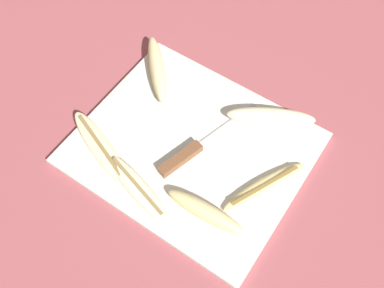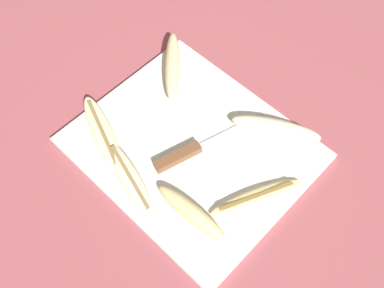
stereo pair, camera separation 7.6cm
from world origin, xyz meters
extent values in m
plane|color=#93474C|center=(0.00, 0.00, 0.00)|extent=(4.00, 4.00, 0.00)
cube|color=beige|center=(0.00, 0.00, 0.01)|extent=(0.44, 0.37, 0.01)
cube|color=brown|center=(0.00, -0.04, 0.02)|extent=(0.05, 0.10, 0.02)
cube|color=#B7BABF|center=(0.04, 0.08, 0.01)|extent=(0.06, 0.15, 0.00)
ellipsoid|color=beige|center=(-0.17, 0.11, 0.03)|extent=(0.15, 0.16, 0.03)
ellipsoid|color=beige|center=(-0.14, -0.10, 0.02)|extent=(0.20, 0.11, 0.02)
cube|color=olive|center=(-0.14, -0.10, 0.03)|extent=(0.15, 0.06, 0.00)
ellipsoid|color=#DBC684|center=(0.10, -0.11, 0.03)|extent=(0.16, 0.04, 0.03)
ellipsoid|color=beige|center=(0.10, 0.14, 0.03)|extent=(0.18, 0.12, 0.04)
ellipsoid|color=#EDD689|center=(0.16, 0.00, 0.02)|extent=(0.11, 0.18, 0.02)
cube|color=olive|center=(0.16, 0.00, 0.03)|extent=(0.07, 0.14, 0.00)
ellipsoid|color=beige|center=(-0.03, -0.13, 0.02)|extent=(0.19, 0.09, 0.02)
cube|color=olive|center=(-0.03, -0.13, 0.03)|extent=(0.14, 0.05, 0.00)
camera|label=1|loc=(0.25, -0.37, 0.78)|focal=42.00mm
camera|label=2|loc=(0.31, -0.32, 0.78)|focal=42.00mm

